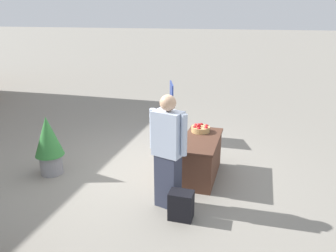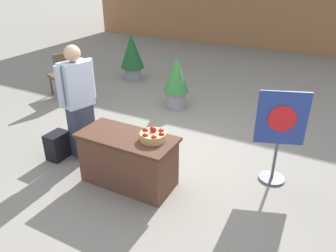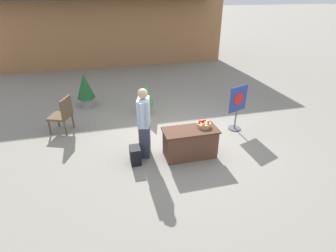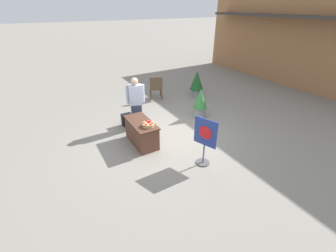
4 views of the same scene
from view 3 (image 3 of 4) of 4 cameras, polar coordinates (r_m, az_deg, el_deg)
ground_plane at (r=7.35m, az=3.29°, el=-2.31°), size 120.00×120.00×0.00m
storefront_building at (r=15.89m, az=-13.44°, el=23.35°), size 12.02×4.69×5.28m
display_table at (r=6.37m, az=4.81°, el=-3.64°), size 1.31×0.61×0.73m
apple_basket at (r=6.34m, az=7.77°, el=0.38°), size 0.34×0.34×0.16m
person_visitor at (r=6.15m, az=-5.24°, el=0.66°), size 0.36×0.59×1.73m
backpack at (r=6.22m, az=-7.13°, el=-6.32°), size 0.24×0.34×0.42m
poster_board at (r=7.68m, az=14.85°, el=4.26°), size 0.61×0.36×1.31m
patio_chair at (r=7.92m, az=-21.91°, el=2.59°), size 0.72×0.72×1.03m
potted_plant_near_right at (r=9.51m, az=-17.61°, el=7.86°), size 0.61×0.61×1.16m
potted_plant_far_right at (r=8.44m, az=-4.88°, el=6.27°), size 0.51×0.51×1.09m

